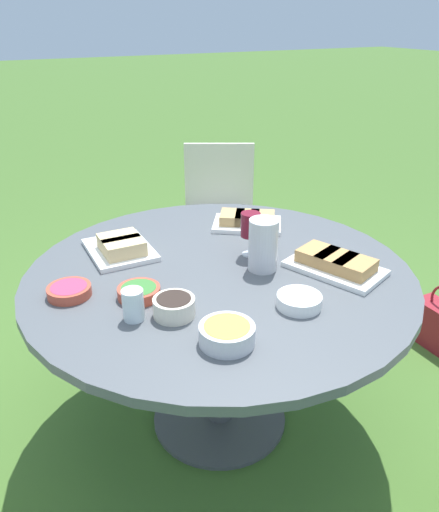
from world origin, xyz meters
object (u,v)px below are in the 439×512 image
object	(u,v)px
water_pitcher	(263,245)
wine_glass	(250,226)
dining_table	(220,293)
chair_near_right	(219,205)

from	to	relation	value
water_pitcher	wine_glass	xyz separation A→B (m)	(0.13, -0.02, 0.03)
dining_table	water_pitcher	distance (m)	0.26
chair_near_right	dining_table	bearing A→B (deg)	152.86
dining_table	chair_near_right	distance (m)	1.31
water_pitcher	chair_near_right	bearing A→B (deg)	-19.93
chair_near_right	wine_glass	world-z (taller)	wine_glass
dining_table	chair_near_right	xyz separation A→B (m)	(1.16, -0.59, -0.12)
chair_near_right	wine_glass	xyz separation A→B (m)	(-1.10, 0.42, 0.34)
chair_near_right	water_pitcher	size ratio (longest dim) A/B	4.44
chair_near_right	water_pitcher	xyz separation A→B (m)	(-1.22, 0.44, 0.32)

